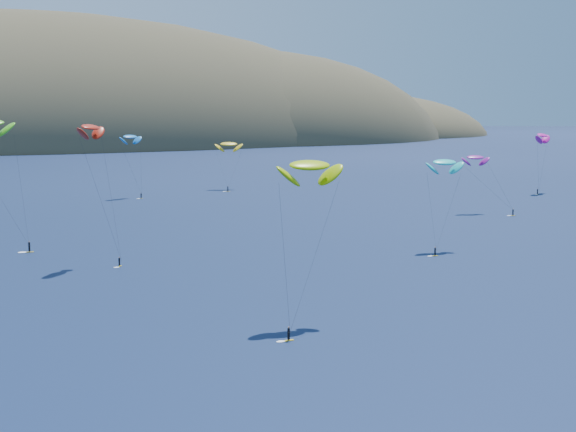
# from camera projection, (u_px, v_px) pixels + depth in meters

# --- Properties ---
(island) EXTENTS (730.00, 300.00, 210.00)m
(island) POSITION_uv_depth(u_px,v_px,m) (63.00, 157.00, 588.38)
(island) COLOR #3D3526
(island) RESTS_ON ground
(kitesurfer_2) EXTENTS (11.98, 11.12, 22.51)m
(kitesurfer_2) POSITION_uv_depth(u_px,v_px,m) (310.00, 165.00, 102.96)
(kitesurfer_2) COLOR gold
(kitesurfer_2) RESTS_ON ground
(kitesurfer_4) EXTENTS (8.35, 9.41, 20.21)m
(kitesurfer_4) POSITION_uv_depth(u_px,v_px,m) (130.00, 137.00, 239.28)
(kitesurfer_4) COLOR gold
(kitesurfer_4) RESTS_ON ground
(kitesurfer_5) EXTENTS (10.87, 9.04, 18.84)m
(kitesurfer_5) POSITION_uv_depth(u_px,v_px,m) (445.00, 162.00, 154.17)
(kitesurfer_5) COLOR gold
(kitesurfer_5) RESTS_ON ground
(kitesurfer_6) EXTENTS (9.13, 12.70, 16.19)m
(kitesurfer_6) POSITION_uv_depth(u_px,v_px,m) (475.00, 157.00, 206.09)
(kitesurfer_6) COLOR gold
(kitesurfer_6) RESTS_ON ground
(kitesurfer_8) EXTENTS (10.77, 9.18, 20.44)m
(kitesurfer_8) POSITION_uv_depth(u_px,v_px,m) (542.00, 135.00, 252.00)
(kitesurfer_8) COLOR gold
(kitesurfer_8) RESTS_ON ground
(kitesurfer_9) EXTENTS (7.33, 9.69, 25.86)m
(kitesurfer_9) POSITION_uv_depth(u_px,v_px,m) (90.00, 127.00, 138.58)
(kitesurfer_9) COLOR gold
(kitesurfer_9) RESTS_ON ground
(kitesurfer_11) EXTENTS (9.37, 12.37, 17.11)m
(kitesurfer_11) POSITION_uv_depth(u_px,v_px,m) (229.00, 144.00, 263.73)
(kitesurfer_11) COLOR gold
(kitesurfer_11) RESTS_ON ground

